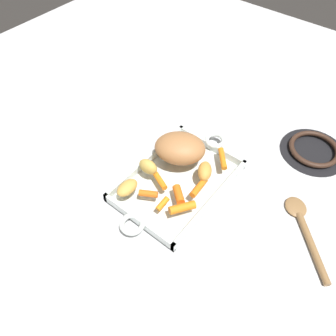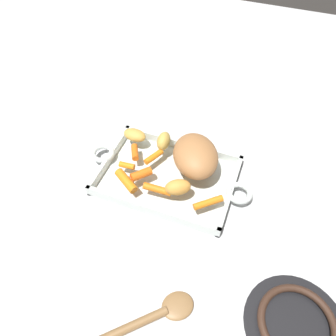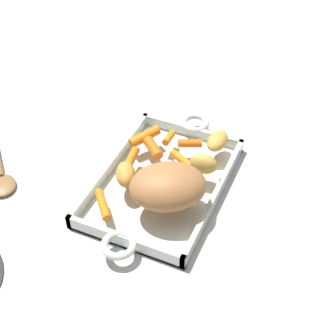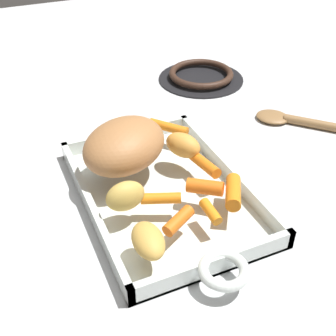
% 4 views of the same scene
% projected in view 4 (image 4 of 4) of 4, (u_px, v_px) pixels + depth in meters
% --- Properties ---
extents(ground_plane, '(2.23, 2.23, 0.00)m').
position_uv_depth(ground_plane, '(163.00, 197.00, 0.68)').
color(ground_plane, silver).
extents(roasting_dish, '(0.43, 0.24, 0.03)m').
position_uv_depth(roasting_dish, '(163.00, 192.00, 0.68)').
color(roasting_dish, silver).
rests_on(roasting_dish, ground_plane).
extents(pork_roast, '(0.17, 0.18, 0.07)m').
position_uv_depth(pork_roast, '(124.00, 145.00, 0.67)').
color(pork_roast, '#AA7141').
rests_on(pork_roast, roasting_dish).
extents(baby_carrot_center_left, '(0.06, 0.06, 0.02)m').
position_uv_depth(baby_carrot_center_left, '(169.00, 127.00, 0.77)').
color(baby_carrot_center_left, orange).
rests_on(baby_carrot_center_left, roasting_dish).
extents(baby_carrot_long, '(0.04, 0.05, 0.02)m').
position_uv_depth(baby_carrot_long, '(179.00, 221.00, 0.58)').
color(baby_carrot_long, orange).
rests_on(baby_carrot_long, roasting_dish).
extents(baby_carrot_short, '(0.04, 0.02, 0.02)m').
position_uv_depth(baby_carrot_short, '(211.00, 212.00, 0.59)').
color(baby_carrot_short, orange).
rests_on(baby_carrot_short, roasting_dish).
extents(baby_carrot_northwest, '(0.04, 0.06, 0.02)m').
position_uv_depth(baby_carrot_northwest, '(161.00, 198.00, 0.61)').
color(baby_carrot_northwest, orange).
rests_on(baby_carrot_northwest, roasting_dish).
extents(baby_carrot_northeast, '(0.07, 0.02, 0.02)m').
position_uv_depth(baby_carrot_northeast, '(206.00, 165.00, 0.68)').
color(baby_carrot_northeast, orange).
rests_on(baby_carrot_northeast, roasting_dish).
extents(baby_carrot_southwest, '(0.07, 0.05, 0.03)m').
position_uv_depth(baby_carrot_southwest, '(233.00, 192.00, 0.62)').
color(baby_carrot_southwest, orange).
rests_on(baby_carrot_southwest, roasting_dish).
extents(baby_carrot_center_right, '(0.05, 0.06, 0.02)m').
position_uv_depth(baby_carrot_center_right, '(205.00, 187.00, 0.63)').
color(baby_carrot_center_right, orange).
rests_on(baby_carrot_center_right, roasting_dish).
extents(potato_near_roast, '(0.07, 0.04, 0.03)m').
position_uv_depth(potato_near_roast, '(148.00, 241.00, 0.54)').
color(potato_near_roast, gold).
rests_on(potato_near_roast, roasting_dish).
extents(potato_whole, '(0.07, 0.06, 0.04)m').
position_uv_depth(potato_whole, '(183.00, 145.00, 0.70)').
color(potato_whole, gold).
rests_on(potato_whole, roasting_dish).
extents(potato_golden_small, '(0.04, 0.06, 0.04)m').
position_uv_depth(potato_golden_small, '(125.00, 196.00, 0.60)').
color(potato_golden_small, gold).
rests_on(potato_golden_small, roasting_dish).
extents(stove_burner_rear, '(0.20, 0.20, 0.02)m').
position_uv_depth(stove_burner_rear, '(201.00, 76.00, 1.02)').
color(stove_burner_rear, black).
rests_on(stove_burner_rear, ground_plane).
extents(serving_spoon, '(0.20, 0.19, 0.02)m').
position_uv_depth(serving_spoon, '(305.00, 122.00, 0.85)').
color(serving_spoon, olive).
rests_on(serving_spoon, ground_plane).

